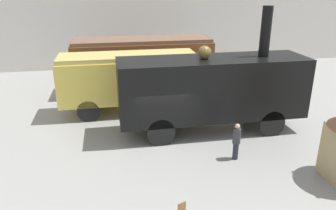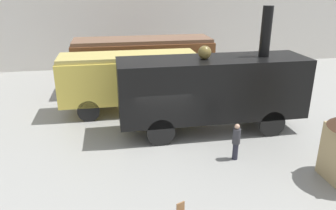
{
  "view_description": "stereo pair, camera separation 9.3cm",
  "coord_description": "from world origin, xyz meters",
  "views": [
    {
      "loc": [
        -2.35,
        -13.65,
        7.22
      ],
      "look_at": [
        0.37,
        1.0,
        1.6
      ],
      "focal_mm": 35.0,
      "sensor_mm": 36.0,
      "label": 1
    },
    {
      "loc": [
        -2.26,
        -13.66,
        7.22
      ],
      "look_at": [
        0.37,
        1.0,
        1.6
      ],
      "focal_mm": 35.0,
      "sensor_mm": 36.0,
      "label": 2
    }
  ],
  "objects": [
    {
      "name": "passenger_coach_wooden",
      "position": [
        -0.03,
        8.43,
        2.23
      ],
      "size": [
        9.38,
        2.86,
        3.66
      ],
      "color": "brown",
      "rests_on": "ground_plane"
    },
    {
      "name": "steam_locomotive",
      "position": [
        2.64,
        1.14,
        2.33
      ],
      "size": [
        9.25,
        2.56,
        6.18
      ],
      "color": "black",
      "rests_on": "ground_plane"
    },
    {
      "name": "ground_plane",
      "position": [
        0.0,
        0.0,
        0.0
      ],
      "size": [
        80.0,
        80.0,
        0.0
      ],
      "primitive_type": "plane",
      "color": "gray"
    },
    {
      "name": "passenger_coach_vintage",
      "position": [
        -1.25,
        4.59,
        2.07
      ],
      "size": [
        7.83,
        2.49,
        3.42
      ],
      "color": "#E0C64C",
      "rests_on": "ground_plane"
    },
    {
      "name": "visitor_person",
      "position": [
        2.8,
        -1.88,
        0.9
      ],
      "size": [
        0.34,
        0.34,
        1.66
      ],
      "color": "#262633",
      "rests_on": "ground_plane"
    },
    {
      "name": "backdrop_wall",
      "position": [
        0.0,
        15.51,
        4.5
      ],
      "size": [
        44.0,
        0.15,
        9.0
      ],
      "color": "silver",
      "rests_on": "ground_plane"
    }
  ]
}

